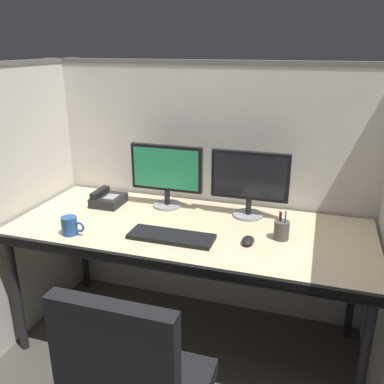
# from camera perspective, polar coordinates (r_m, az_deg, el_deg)

# --- Properties ---
(ground_plane) EXTENTS (8.00, 8.00, 0.00)m
(ground_plane) POSITION_cam_1_polar(r_m,az_deg,el_deg) (2.38, -2.78, -24.24)
(ground_plane) COLOR #423D38
(cubicle_partition_rear) EXTENTS (2.21, 0.06, 1.57)m
(cubicle_partition_rear) POSITION_cam_1_polar(r_m,az_deg,el_deg) (2.58, 2.65, 0.10)
(cubicle_partition_rear) COLOR beige
(cubicle_partition_rear) RESTS_ON ground
(cubicle_partition_left) EXTENTS (0.06, 1.41, 1.57)m
(cubicle_partition_left) POSITION_cam_1_polar(r_m,az_deg,el_deg) (2.57, -22.79, -1.56)
(cubicle_partition_left) COLOR beige
(cubicle_partition_left) RESTS_ON ground
(desk) EXTENTS (1.90, 0.80, 0.74)m
(desk) POSITION_cam_1_polar(r_m,az_deg,el_deg) (2.21, -0.49, -6.14)
(desk) COLOR beige
(desk) RESTS_ON ground
(monitor_left) EXTENTS (0.43, 0.17, 0.37)m
(monitor_left) POSITION_cam_1_polar(r_m,az_deg,el_deg) (2.40, -3.54, 2.80)
(monitor_left) COLOR gray
(monitor_left) RESTS_ON desk
(monitor_right) EXTENTS (0.43, 0.17, 0.37)m
(monitor_right) POSITION_cam_1_polar(r_m,az_deg,el_deg) (2.28, 7.99, 1.68)
(monitor_right) COLOR gray
(monitor_right) RESTS_ON desk
(keyboard_main) EXTENTS (0.43, 0.15, 0.02)m
(keyboard_main) POSITION_cam_1_polar(r_m,az_deg,el_deg) (2.07, -2.89, -6.18)
(keyboard_main) COLOR black
(keyboard_main) RESTS_ON desk
(computer_mouse) EXTENTS (0.06, 0.10, 0.04)m
(computer_mouse) POSITION_cam_1_polar(r_m,az_deg,el_deg) (2.03, 7.75, -6.67)
(computer_mouse) COLOR black
(computer_mouse) RESTS_ON desk
(desk_phone) EXTENTS (0.17, 0.19, 0.09)m
(desk_phone) POSITION_cam_1_polar(r_m,az_deg,el_deg) (2.54, -11.61, -1.00)
(desk_phone) COLOR black
(desk_phone) RESTS_ON desk
(pen_cup) EXTENTS (0.08, 0.08, 0.16)m
(pen_cup) POSITION_cam_1_polar(r_m,az_deg,el_deg) (2.09, 12.29, -5.16)
(pen_cup) COLOR #4C4742
(pen_cup) RESTS_ON desk
(coffee_mug) EXTENTS (0.13, 0.08, 0.09)m
(coffee_mug) POSITION_cam_1_polar(r_m,az_deg,el_deg) (2.19, -16.53, -4.49)
(coffee_mug) COLOR #264C8C
(coffee_mug) RESTS_ON desk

